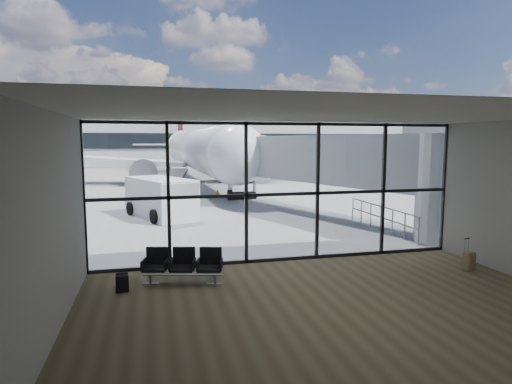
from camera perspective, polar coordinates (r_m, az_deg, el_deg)
name	(u,v)px	position (r m, az deg, el deg)	size (l,w,h in m)	color
ground	(185,173)	(53.34, -9.39, 2.47)	(220.00, 220.00, 0.00)	slate
lounge_shell	(350,200)	(9.28, 12.44, -1.05)	(12.02, 8.01, 4.51)	brown
glass_curtain_wall	(282,193)	(13.76, 3.55, -0.10)	(12.10, 0.12, 4.50)	white
jet_bridge	(333,164)	(22.06, 10.26, 3.71)	(8.00, 16.50, 4.33)	#9D9FA2
apron_railing	(381,215)	(19.43, 16.33, -2.91)	(0.06, 5.46, 1.11)	gray
far_terminal	(171,140)	(75.09, -11.22, 6.86)	(80.00, 12.20, 11.00)	#BBBAB6
tree_3	(19,137)	(88.08, -29.09, 6.38)	(4.95, 4.95, 7.12)	#382619
tree_4	(55,134)	(86.72, -25.26, 7.01)	(5.61, 5.61, 8.07)	#382619
tree_5	(89,131)	(85.76, -21.32, 7.61)	(6.27, 6.27, 9.03)	#382619
seating_row	(183,264)	(12.11, -9.68, -9.40)	(2.18, 1.10, 0.97)	gray
backpack	(122,283)	(11.83, -17.41, -11.53)	(0.34, 0.32, 0.49)	black
suitcase	(469,261)	(14.62, 26.54, -8.21)	(0.41, 0.34, 0.97)	olive
airliner	(198,150)	(42.87, -7.77, 5.53)	(33.27, 38.52, 9.92)	silver
service_van	(162,198)	(22.41, -12.48, -0.72)	(3.69, 5.05, 2.01)	silver
belt_loader	(169,190)	(29.33, -11.53, 0.29)	(2.80, 4.48, 1.96)	black
mobile_stairs	(47,193)	(31.01, -26.06, -0.13)	(2.65, 3.55, 2.27)	#B8A215
traffic_cone_a	(171,206)	(24.50, -11.28, -1.88)	(0.39, 0.39, 0.56)	#FF380D
traffic_cone_b	(178,210)	(23.20, -10.30, -2.35)	(0.39, 0.39, 0.55)	#E9420C
traffic_cone_c	(218,193)	(30.60, -5.15, -0.09)	(0.38, 0.38, 0.55)	orange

